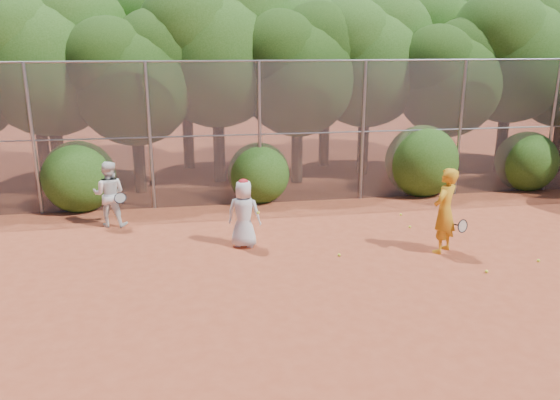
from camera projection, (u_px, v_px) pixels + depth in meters
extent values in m
plane|color=#9A3D22|center=(354.00, 290.00, 10.28)|extent=(80.00, 80.00, 0.00)
cylinder|color=gray|center=(33.00, 141.00, 14.31)|extent=(0.09, 0.09, 4.00)
cylinder|color=gray|center=(150.00, 137.00, 14.78)|extent=(0.09, 0.09, 4.00)
cylinder|color=gray|center=(260.00, 134.00, 15.25)|extent=(0.09, 0.09, 4.00)
cylinder|color=gray|center=(363.00, 132.00, 15.71)|extent=(0.09, 0.09, 4.00)
cylinder|color=gray|center=(460.00, 129.00, 16.18)|extent=(0.09, 0.09, 4.00)
cylinder|color=gray|center=(552.00, 127.00, 16.65)|extent=(0.09, 0.09, 4.00)
cylinder|color=gray|center=(295.00, 61.00, 14.84)|extent=(20.00, 0.05, 0.05)
cylinder|color=gray|center=(295.00, 134.00, 15.40)|extent=(20.00, 0.04, 0.04)
cube|color=slate|center=(295.00, 134.00, 15.40)|extent=(20.00, 0.02, 4.00)
cylinder|color=black|center=(58.00, 150.00, 16.89)|extent=(0.38, 0.38, 2.52)
sphere|color=#224812|center=(48.00, 68.00, 16.19)|extent=(4.03, 4.03, 4.03)
sphere|color=#224812|center=(76.00, 33.00, 16.41)|extent=(3.23, 3.23, 3.23)
sphere|color=#224812|center=(16.00, 40.00, 15.57)|extent=(3.02, 3.02, 3.02)
cylinder|color=black|center=(139.00, 158.00, 16.66)|extent=(0.36, 0.36, 2.17)
sphere|color=black|center=(134.00, 87.00, 16.06)|extent=(3.47, 3.47, 3.47)
sphere|color=black|center=(157.00, 56.00, 16.26)|extent=(2.78, 2.78, 2.78)
sphere|color=black|center=(109.00, 63.00, 15.53)|extent=(2.60, 2.60, 2.60)
cylinder|color=black|center=(219.00, 142.00, 17.93)|extent=(0.39, 0.39, 2.66)
sphere|color=#224812|center=(216.00, 60.00, 17.20)|extent=(4.26, 4.26, 4.26)
sphere|color=#224812|center=(241.00, 25.00, 17.43)|extent=(3.40, 3.40, 3.40)
sphere|color=#224812|center=(191.00, 31.00, 16.54)|extent=(3.19, 3.19, 3.19)
cylinder|color=black|center=(297.00, 148.00, 17.81)|extent=(0.37, 0.37, 2.27)
sphere|color=black|center=(298.00, 79.00, 17.18)|extent=(3.64, 3.64, 3.64)
sphere|color=black|center=(318.00, 49.00, 17.38)|extent=(2.91, 2.91, 2.91)
sphere|color=black|center=(279.00, 55.00, 16.62)|extent=(2.73, 2.73, 2.73)
cylinder|color=black|center=(363.00, 139.00, 18.93)|extent=(0.38, 0.38, 2.45)
sphere|color=#224812|center=(366.00, 68.00, 18.25)|extent=(3.92, 3.92, 3.92)
sphere|color=#224812|center=(386.00, 38.00, 18.47)|extent=(3.14, 3.14, 3.14)
sphere|color=#224812|center=(350.00, 44.00, 17.65)|extent=(2.94, 2.94, 2.94)
cylinder|color=black|center=(443.00, 148.00, 18.42)|extent=(0.36, 0.36, 2.10)
sphere|color=black|center=(448.00, 86.00, 17.84)|extent=(3.36, 3.36, 3.36)
sphere|color=black|center=(465.00, 59.00, 18.03)|extent=(2.69, 2.69, 2.69)
sphere|color=black|center=(437.00, 65.00, 17.32)|extent=(2.52, 2.52, 2.52)
cylinder|color=black|center=(502.00, 135.00, 19.31)|extent=(0.39, 0.39, 2.59)
sphere|color=#224812|center=(511.00, 62.00, 18.60)|extent=(4.14, 4.14, 4.14)
sphere|color=#224812|center=(530.00, 30.00, 18.83)|extent=(3.32, 3.32, 3.32)
sphere|color=#224812|center=(499.00, 36.00, 17.96)|extent=(3.11, 3.11, 3.11)
cylinder|color=black|center=(558.00, 139.00, 19.38)|extent=(0.37, 0.37, 2.31)
sphere|color=black|center=(559.00, 52.00, 18.17)|extent=(2.77, 2.77, 2.77)
cylinder|color=black|center=(42.00, 137.00, 18.89)|extent=(0.39, 0.39, 2.62)
sphere|color=#224812|center=(33.00, 60.00, 18.17)|extent=(4.20, 4.20, 4.20)
sphere|color=#224812|center=(58.00, 28.00, 18.40)|extent=(3.36, 3.36, 3.36)
sphere|color=#224812|center=(2.00, 34.00, 17.52)|extent=(3.15, 3.15, 3.15)
cylinder|color=black|center=(188.00, 130.00, 19.84)|extent=(0.40, 0.40, 2.80)
sphere|color=#224812|center=(184.00, 52.00, 19.07)|extent=(4.48, 4.48, 4.48)
sphere|color=#224812|center=(208.00, 19.00, 19.31)|extent=(3.58, 3.58, 3.58)
sphere|color=#224812|center=(159.00, 25.00, 18.37)|extent=(3.36, 3.36, 3.36)
cylinder|color=black|center=(324.00, 132.00, 20.28)|extent=(0.38, 0.38, 2.52)
sphere|color=#224812|center=(326.00, 64.00, 19.58)|extent=(4.03, 4.03, 4.03)
sphere|color=#224812|center=(345.00, 34.00, 19.81)|extent=(3.23, 3.23, 3.23)
sphere|color=#224812|center=(309.00, 40.00, 18.96)|extent=(3.02, 3.02, 3.02)
cylinder|color=black|center=(431.00, 124.00, 21.52)|extent=(0.40, 0.40, 2.73)
sphere|color=#224812|center=(437.00, 54.00, 20.77)|extent=(4.37, 4.37, 4.37)
sphere|color=#224812|center=(456.00, 24.00, 21.01)|extent=(3.49, 3.49, 3.49)
sphere|color=#224812|center=(423.00, 29.00, 20.09)|extent=(3.28, 3.28, 3.28)
sphere|color=#224812|center=(79.00, 174.00, 15.03)|extent=(2.00, 2.00, 2.00)
sphere|color=#224812|center=(259.00, 170.00, 15.84)|extent=(1.80, 1.80, 1.80)
sphere|color=#224812|center=(422.00, 158.00, 16.56)|extent=(2.20, 2.20, 2.20)
sphere|color=#224812|center=(527.00, 159.00, 17.15)|extent=(1.90, 1.90, 1.90)
imported|color=orange|center=(445.00, 211.00, 11.90)|extent=(0.83, 0.79, 1.91)
torus|color=black|center=(463.00, 226.00, 11.85)|extent=(0.31, 0.17, 0.30)
cylinder|color=black|center=(455.00, 224.00, 12.04)|extent=(0.13, 0.27, 0.07)
imported|color=silver|center=(244.00, 214.00, 12.28)|extent=(0.88, 0.71, 1.56)
ellipsoid|color=red|center=(243.00, 182.00, 12.07)|extent=(0.22, 0.22, 0.13)
sphere|color=#D0E229|center=(258.00, 213.00, 12.11)|extent=(0.07, 0.07, 0.07)
imported|color=white|center=(109.00, 194.00, 13.65)|extent=(0.88, 0.73, 1.67)
torus|color=black|center=(120.00, 198.00, 13.42)|extent=(0.32, 0.23, 0.26)
cylinder|color=black|center=(122.00, 201.00, 13.63)|extent=(0.05, 0.24, 0.20)
sphere|color=#D0E229|center=(487.00, 271.00, 11.03)|extent=(0.07, 0.07, 0.07)
sphere|color=#D0E229|center=(410.00, 227.00, 13.67)|extent=(0.07, 0.07, 0.07)
sphere|color=#D0E229|center=(538.00, 261.00, 11.58)|extent=(0.07, 0.07, 0.07)
sphere|color=#D0E229|center=(339.00, 255.00, 11.88)|extent=(0.07, 0.07, 0.07)
sphere|color=#D0E229|center=(401.00, 214.00, 14.65)|extent=(0.07, 0.07, 0.07)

